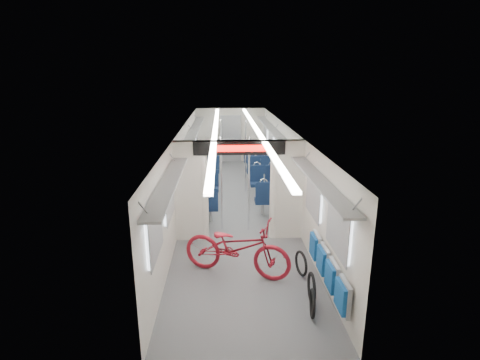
{
  "coord_description": "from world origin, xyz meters",
  "views": [
    {
      "loc": [
        -0.37,
        -10.07,
        3.7
      ],
      "look_at": [
        0.05,
        -1.32,
        1.21
      ],
      "focal_mm": 28.0,
      "sensor_mm": 36.0,
      "label": 1
    }
  ],
  "objects_px": {
    "bike_hoop_a": "(312,305)",
    "seat_bay_far_left": "(207,162)",
    "stanchion_far_left": "(221,155)",
    "stanchion_far_right": "(245,157)",
    "bike_hoop_c": "(301,265)",
    "stanchion_near_right": "(249,185)",
    "bicycle": "(237,247)",
    "bike_hoop_b": "(311,289)",
    "flip_bench": "(327,268)",
    "seat_bay_near_left": "(202,193)",
    "seat_bay_far_right": "(258,162)",
    "stanchion_near_left": "(221,184)",
    "seat_bay_near_right": "(268,187)"
  },
  "relations": [
    {
      "from": "flip_bench",
      "to": "bicycle",
      "type": "bearing_deg",
      "value": 148.47
    },
    {
      "from": "seat_bay_near_left",
      "to": "bicycle",
      "type": "bearing_deg",
      "value": -76.69
    },
    {
      "from": "stanchion_far_left",
      "to": "seat_bay_near_left",
      "type": "bearing_deg",
      "value": -104.19
    },
    {
      "from": "stanchion_near_left",
      "to": "stanchion_near_right",
      "type": "xyz_separation_m",
      "value": [
        0.65,
        -0.08,
        0.0
      ]
    },
    {
      "from": "bike_hoop_a",
      "to": "stanchion_near_left",
      "type": "distance_m",
      "value": 3.93
    },
    {
      "from": "stanchion_near_right",
      "to": "stanchion_far_right",
      "type": "xyz_separation_m",
      "value": [
        0.12,
        3.14,
        0.0
      ]
    },
    {
      "from": "bicycle",
      "to": "bike_hoop_b",
      "type": "relative_size",
      "value": 3.91
    },
    {
      "from": "seat_bay_near_left",
      "to": "bike_hoop_a",
      "type": "bearing_deg",
      "value": -68.01
    },
    {
      "from": "seat_bay_near_right",
      "to": "seat_bay_near_left",
      "type": "bearing_deg",
      "value": -166.7
    },
    {
      "from": "seat_bay_near_left",
      "to": "stanchion_near_left",
      "type": "height_order",
      "value": "stanchion_near_left"
    },
    {
      "from": "stanchion_near_right",
      "to": "stanchion_far_left",
      "type": "height_order",
      "value": "same"
    },
    {
      "from": "bike_hoop_a",
      "to": "seat_bay_far_left",
      "type": "xyz_separation_m",
      "value": [
        -1.94,
        8.59,
        0.33
      ]
    },
    {
      "from": "bicycle",
      "to": "bike_hoop_b",
      "type": "distance_m",
      "value": 1.6
    },
    {
      "from": "bicycle",
      "to": "bike_hoop_c",
      "type": "height_order",
      "value": "bicycle"
    },
    {
      "from": "seat_bay_far_right",
      "to": "stanchion_far_left",
      "type": "distance_m",
      "value": 2.13
    },
    {
      "from": "flip_bench",
      "to": "stanchion_near_left",
      "type": "height_order",
      "value": "stanchion_near_left"
    },
    {
      "from": "seat_bay_near_left",
      "to": "seat_bay_far_right",
      "type": "bearing_deg",
      "value": 62.89
    },
    {
      "from": "bicycle",
      "to": "stanchion_far_right",
      "type": "relative_size",
      "value": 0.91
    },
    {
      "from": "stanchion_near_left",
      "to": "seat_bay_far_left",
      "type": "bearing_deg",
      "value": 96.04
    },
    {
      "from": "bike_hoop_a",
      "to": "stanchion_far_right",
      "type": "relative_size",
      "value": 0.2
    },
    {
      "from": "stanchion_near_left",
      "to": "stanchion_far_left",
      "type": "distance_m",
      "value": 3.38
    },
    {
      "from": "bike_hoop_a",
      "to": "seat_bay_near_right",
      "type": "height_order",
      "value": "seat_bay_near_right"
    },
    {
      "from": "bike_hoop_a",
      "to": "stanchion_far_left",
      "type": "bearing_deg",
      "value": 101.51
    },
    {
      "from": "bike_hoop_a",
      "to": "seat_bay_near_left",
      "type": "bearing_deg",
      "value": 111.99
    },
    {
      "from": "seat_bay_far_left",
      "to": "stanchion_near_right",
      "type": "xyz_separation_m",
      "value": [
        1.18,
        -5.12,
        0.61
      ]
    },
    {
      "from": "seat_bay_far_left",
      "to": "stanchion_far_left",
      "type": "distance_m",
      "value": 1.85
    },
    {
      "from": "bicycle",
      "to": "stanchion_near_left",
      "type": "height_order",
      "value": "stanchion_near_left"
    },
    {
      "from": "seat_bay_far_left",
      "to": "seat_bay_far_right",
      "type": "relative_size",
      "value": 1.0
    },
    {
      "from": "bicycle",
      "to": "bike_hoop_a",
      "type": "relative_size",
      "value": 4.45
    },
    {
      "from": "stanchion_near_left",
      "to": "seat_bay_near_right",
      "type": "bearing_deg",
      "value": 52.05
    },
    {
      "from": "bicycle",
      "to": "bike_hoop_a",
      "type": "height_order",
      "value": "bicycle"
    },
    {
      "from": "seat_bay_far_left",
      "to": "seat_bay_far_right",
      "type": "height_order",
      "value": "seat_bay_far_right"
    },
    {
      "from": "bike_hoop_a",
      "to": "stanchion_far_right",
      "type": "distance_m",
      "value": 6.7
    },
    {
      "from": "bike_hoop_a",
      "to": "seat_bay_far_right",
      "type": "xyz_separation_m",
      "value": [
        -0.07,
        8.47,
        0.33
      ]
    },
    {
      "from": "seat_bay_near_left",
      "to": "stanchion_near_left",
      "type": "xyz_separation_m",
      "value": [
        0.53,
        -1.27,
        0.62
      ]
    },
    {
      "from": "stanchion_far_left",
      "to": "seat_bay_far_right",
      "type": "bearing_deg",
      "value": 49.05
    },
    {
      "from": "bike_hoop_c",
      "to": "stanchion_far_left",
      "type": "bearing_deg",
      "value": 104.77
    },
    {
      "from": "seat_bay_far_right",
      "to": "stanchion_near_left",
      "type": "relative_size",
      "value": 0.89
    },
    {
      "from": "bike_hoop_c",
      "to": "stanchion_near_left",
      "type": "xyz_separation_m",
      "value": [
        -1.49,
        2.28,
        0.93
      ]
    },
    {
      "from": "stanchion_near_right",
      "to": "stanchion_far_left",
      "type": "relative_size",
      "value": 1.0
    },
    {
      "from": "stanchion_far_right",
      "to": "seat_bay_near_right",
      "type": "bearing_deg",
      "value": -67.2
    },
    {
      "from": "stanchion_far_left",
      "to": "stanchion_far_right",
      "type": "bearing_deg",
      "value": -22.73
    },
    {
      "from": "flip_bench",
      "to": "seat_bay_far_right",
      "type": "height_order",
      "value": "seat_bay_far_right"
    },
    {
      "from": "bike_hoop_c",
      "to": "seat_bay_near_right",
      "type": "xyz_separation_m",
      "value": [
        -0.16,
        3.99,
        0.31
      ]
    },
    {
      "from": "seat_bay_far_left",
      "to": "bicycle",
      "type": "bearing_deg",
      "value": -83.57
    },
    {
      "from": "seat_bay_near_left",
      "to": "seat_bay_far_left",
      "type": "xyz_separation_m",
      "value": [
        0.0,
        3.78,
        0.01
      ]
    },
    {
      "from": "bike_hoop_c",
      "to": "stanchion_near_left",
      "type": "bearing_deg",
      "value": 123.26
    },
    {
      "from": "bicycle",
      "to": "stanchion_far_left",
      "type": "height_order",
      "value": "stanchion_far_left"
    },
    {
      "from": "stanchion_near_right",
      "to": "stanchion_far_left",
      "type": "bearing_deg",
      "value": 100.64
    },
    {
      "from": "bike_hoop_c",
      "to": "stanchion_near_right",
      "type": "xyz_separation_m",
      "value": [
        -0.84,
        2.2,
        0.93
      ]
    }
  ]
}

